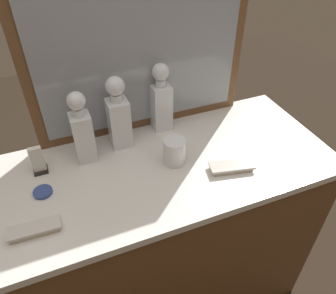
# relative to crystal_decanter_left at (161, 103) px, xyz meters

# --- Properties ---
(ground_plane) EXTENTS (6.00, 6.00, 0.00)m
(ground_plane) POSITION_rel_crystal_decanter_left_xyz_m (-0.06, -0.23, -1.04)
(ground_plane) COLOR #2D2319
(dresser) EXTENTS (1.28, 0.58, 0.92)m
(dresser) POSITION_rel_crystal_decanter_left_xyz_m (-0.06, -0.23, -0.58)
(dresser) COLOR brown
(dresser) RESTS_ON ground_plane
(dresser_mirror) EXTENTS (0.88, 0.03, 0.74)m
(dresser_mirror) POSITION_rel_crystal_decanter_left_xyz_m (-0.06, 0.04, 0.25)
(dresser_mirror) COLOR brown
(dresser_mirror) RESTS_ON dresser
(crystal_decanter_left) EXTENTS (0.08, 0.08, 0.30)m
(crystal_decanter_left) POSITION_rel_crystal_decanter_left_xyz_m (0.00, 0.00, 0.00)
(crystal_decanter_left) COLOR white
(crystal_decanter_left) RESTS_ON dresser
(crystal_decanter_front) EXTENTS (0.07, 0.07, 0.29)m
(crystal_decanter_front) POSITION_rel_crystal_decanter_left_xyz_m (-0.34, -0.08, -0.00)
(crystal_decanter_front) COLOR white
(crystal_decanter_front) RESTS_ON dresser
(crystal_decanter_rear) EXTENTS (0.08, 0.08, 0.30)m
(crystal_decanter_rear) POSITION_rel_crystal_decanter_left_xyz_m (-0.19, -0.05, 0.00)
(crystal_decanter_rear) COLOR white
(crystal_decanter_rear) RESTS_ON dresser
(crystal_tumbler_front) EXTENTS (0.08, 0.08, 0.10)m
(crystal_tumbler_front) POSITION_rel_crystal_decanter_left_xyz_m (-0.04, -0.23, -0.07)
(crystal_tumbler_front) COLOR white
(crystal_tumbler_front) RESTS_ON dresser
(silver_brush_left) EXTENTS (0.16, 0.06, 0.02)m
(silver_brush_left) POSITION_rel_crystal_decanter_left_xyz_m (-0.56, -0.37, -0.11)
(silver_brush_left) COLOR #B7A88C
(silver_brush_left) RESTS_ON dresser
(silver_brush_far_right) EXTENTS (0.17, 0.09, 0.02)m
(silver_brush_far_right) POSITION_rel_crystal_decanter_left_xyz_m (0.14, -0.35, -0.11)
(silver_brush_far_right) COLOR #B7A88C
(silver_brush_far_right) RESTS_ON dresser
(porcelain_dish) EXTENTS (0.06, 0.06, 0.01)m
(porcelain_dish) POSITION_rel_crystal_decanter_left_xyz_m (-0.52, -0.21, -0.11)
(porcelain_dish) COLOR #33478C
(porcelain_dish) RESTS_ON dresser
(napkin_holder) EXTENTS (0.05, 0.05, 0.11)m
(napkin_holder) POSITION_rel_crystal_decanter_left_xyz_m (-0.52, -0.10, -0.07)
(napkin_holder) COLOR black
(napkin_holder) RESTS_ON dresser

